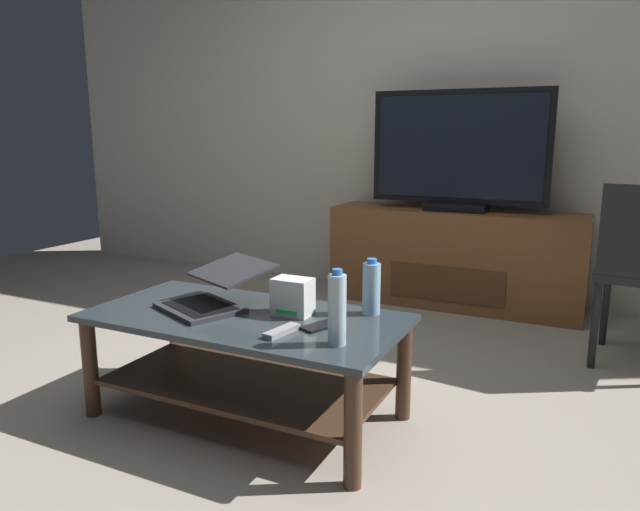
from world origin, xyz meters
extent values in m
plane|color=#9E9384|center=(0.00, 0.00, 0.00)|extent=(7.68, 7.68, 0.00)
cube|color=beige|center=(0.00, 2.15, 1.40)|extent=(6.40, 0.12, 2.80)
cube|color=#2D383D|center=(-0.14, -0.10, 0.42)|extent=(1.23, 0.62, 0.02)
cube|color=#472D1E|center=(-0.14, -0.10, 0.15)|extent=(1.09, 0.54, 0.02)
cylinder|color=#472D1E|center=(-0.71, -0.36, 0.20)|extent=(0.06, 0.06, 0.40)
cylinder|color=#472D1E|center=(0.43, -0.36, 0.20)|extent=(0.06, 0.06, 0.40)
cylinder|color=#472D1E|center=(-0.71, 0.16, 0.20)|extent=(0.06, 0.06, 0.40)
cylinder|color=#472D1E|center=(0.43, 0.16, 0.20)|extent=(0.06, 0.06, 0.40)
cube|color=brown|center=(0.23, 1.83, 0.32)|extent=(1.62, 0.40, 0.63)
cube|color=#55351C|center=(0.23, 1.62, 0.19)|extent=(0.73, 0.01, 0.22)
cube|color=black|center=(0.23, 1.81, 0.66)|extent=(0.39, 0.20, 0.05)
cube|color=black|center=(0.23, 1.81, 1.03)|extent=(1.12, 0.04, 0.71)
cube|color=black|center=(0.23, 1.78, 1.03)|extent=(1.04, 0.01, 0.64)
cylinder|color=black|center=(1.14, 1.43, 0.22)|extent=(0.04, 0.04, 0.43)
cylinder|color=black|center=(1.10, 1.05, 0.22)|extent=(0.04, 0.04, 0.43)
cube|color=#333338|center=(-0.34, -0.13, 0.44)|extent=(0.40, 0.36, 0.02)
cube|color=black|center=(-0.34, -0.13, 0.45)|extent=(0.34, 0.30, 0.00)
cube|color=#333338|center=(-0.27, 0.02, 0.57)|extent=(0.40, 0.36, 0.06)
cube|color=#3F8CD8|center=(-0.28, 0.01, 0.57)|extent=(0.36, 0.32, 0.05)
cube|color=white|center=(0.03, -0.01, 0.50)|extent=(0.15, 0.10, 0.15)
cube|color=#19D84C|center=(0.03, -0.07, 0.45)|extent=(0.09, 0.00, 0.01)
cylinder|color=#99C6E5|center=(0.30, 0.13, 0.53)|extent=(0.07, 0.07, 0.20)
cylinder|color=blue|center=(0.30, 0.13, 0.64)|extent=(0.04, 0.04, 0.02)
cylinder|color=silver|center=(0.32, -0.24, 0.55)|extent=(0.06, 0.06, 0.24)
cylinder|color=blue|center=(0.32, -0.24, 0.68)|extent=(0.03, 0.03, 0.02)
cube|color=black|center=(0.19, -0.11, 0.43)|extent=(0.12, 0.16, 0.01)
cube|color=#99999E|center=(0.10, -0.23, 0.44)|extent=(0.07, 0.17, 0.02)
camera|label=1|loc=(1.08, -1.95, 1.13)|focal=33.01mm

